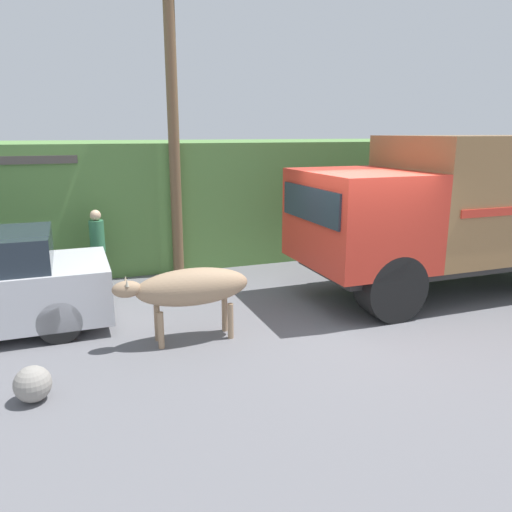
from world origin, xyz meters
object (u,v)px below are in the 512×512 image
object	(u,v)px
cargo_truck	(466,205)
brown_cow	(190,288)
roadside_rock	(33,384)
pedestrian_on_hill	(98,245)
utility_pole	(173,117)

from	to	relation	value
cargo_truck	brown_cow	bearing A→B (deg)	-176.58
brown_cow	roadside_rock	xyz separation A→B (m)	(-2.17, -1.11, -0.61)
pedestrian_on_hill	cargo_truck	bearing A→B (deg)	150.08
brown_cow	cargo_truck	bearing A→B (deg)	14.08
pedestrian_on_hill	roadside_rock	distance (m)	4.54
brown_cow	pedestrian_on_hill	world-z (taller)	pedestrian_on_hill
cargo_truck	pedestrian_on_hill	bearing A→B (deg)	156.05
cargo_truck	brown_cow	xyz separation A→B (m)	(-5.68, -0.62, -0.88)
pedestrian_on_hill	brown_cow	bearing A→B (deg)	100.46
brown_cow	pedestrian_on_hill	size ratio (longest dim) A/B	1.27
roadside_rock	utility_pole	bearing A→B (deg)	60.05
brown_cow	pedestrian_on_hill	distance (m)	3.45
cargo_truck	roadside_rock	xyz separation A→B (m)	(-7.85, -1.73, -1.49)
cargo_truck	pedestrian_on_hill	distance (m)	7.35
pedestrian_on_hill	utility_pole	size ratio (longest dim) A/B	0.24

